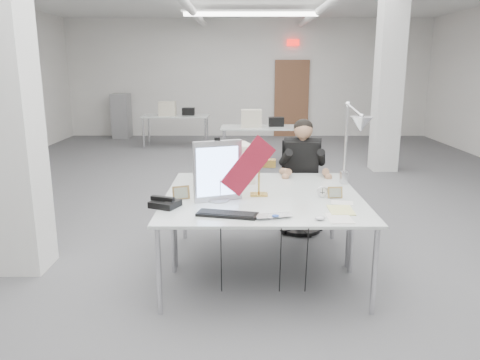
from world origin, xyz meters
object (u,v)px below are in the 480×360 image
object	(u,v)px
desk_phone	(165,204)
desk_main	(265,210)
beige_monitor	(231,163)
seated_person	(302,158)
monitor	(218,171)
architect_lamp	(352,146)
laptop	(275,218)
bankers_lamp	(259,177)
office_chair	(301,185)

from	to	relation	value
desk_phone	desk_main	bearing A→B (deg)	20.94
desk_phone	beige_monitor	distance (m)	1.07
desk_phone	beige_monitor	world-z (taller)	beige_monitor
desk_main	seated_person	bearing A→B (deg)	71.46
monitor	architect_lamp	size ratio (longest dim) A/B	0.63
laptop	desk_phone	world-z (taller)	desk_phone
bankers_lamp	architect_lamp	size ratio (longest dim) A/B	0.40
bankers_lamp	beige_monitor	size ratio (longest dim) A/B	0.84
beige_monitor	architect_lamp	size ratio (longest dim) A/B	0.48
desk_main	office_chair	distance (m)	1.64
bankers_lamp	beige_monitor	bearing A→B (deg)	122.08
desk_phone	architect_lamp	size ratio (longest dim) A/B	0.26
desk_main	desk_phone	size ratio (longest dim) A/B	8.17
laptop	desk_main	bearing A→B (deg)	89.90
laptop	bankers_lamp	bearing A→B (deg)	84.61
office_chair	desk_phone	distance (m)	2.03
office_chair	desk_phone	xyz separation A→B (m)	(-1.35, -1.50, 0.22)
desk_main	architect_lamp	world-z (taller)	architect_lamp
office_chair	monitor	distance (m)	1.65
office_chair	monitor	world-z (taller)	monitor
desk_phone	beige_monitor	size ratio (longest dim) A/B	0.54
seated_person	monitor	size ratio (longest dim) A/B	1.62
office_chair	architect_lamp	size ratio (longest dim) A/B	1.32
desk_main	beige_monitor	bearing A→B (deg)	107.61
laptop	desk_phone	bearing A→B (deg)	146.32
desk_main	architect_lamp	bearing A→B (deg)	36.74
seated_person	desk_phone	size ratio (longest dim) A/B	3.96
laptop	architect_lamp	distance (m)	1.27
seated_person	laptop	distance (m)	1.84
seated_person	architect_lamp	world-z (taller)	architect_lamp
architect_lamp	desk_main	bearing A→B (deg)	-134.70
seated_person	architect_lamp	size ratio (longest dim) A/B	1.02
seated_person	beige_monitor	distance (m)	0.97
monitor	beige_monitor	world-z (taller)	monitor
seated_person	beige_monitor	bearing A→B (deg)	-137.08
beige_monitor	desk_phone	bearing A→B (deg)	-136.80
monitor	desk_phone	distance (m)	0.54
monitor	bankers_lamp	world-z (taller)	monitor
laptop	desk_phone	size ratio (longest dim) A/B	1.34
office_chair	bankers_lamp	xyz separation A→B (m)	(-0.54, -1.13, 0.36)
laptop	beige_monitor	distance (m)	1.31
bankers_lamp	architect_lamp	distance (m)	0.95
architect_lamp	office_chair	bearing A→B (deg)	119.39
office_chair	architect_lamp	world-z (taller)	architect_lamp
desk_main	office_chair	bearing A→B (deg)	72.02
desk_main	monitor	distance (m)	0.55
office_chair	laptop	size ratio (longest dim) A/B	3.84
bankers_lamp	desk_phone	xyz separation A→B (m)	(-0.81, -0.37, -0.14)
seated_person	architect_lamp	distance (m)	0.97
laptop	desk_phone	xyz separation A→B (m)	(-0.91, 0.33, 0.02)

